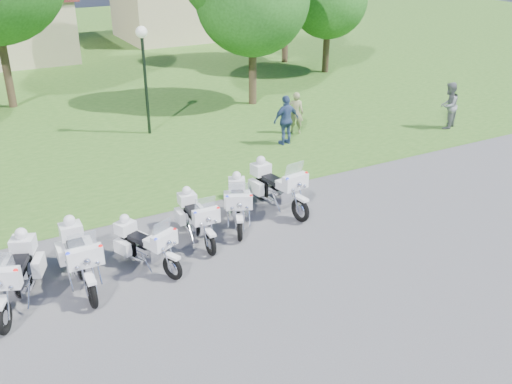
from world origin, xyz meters
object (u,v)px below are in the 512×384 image
motorcycle_1 (16,274)px  motorcycle_2 (79,256)px  bystander_a (296,113)px  bystander_b (449,106)px  bystander_c (286,120)px  motorcycle_3 (145,244)px  motorcycle_5 (238,202)px  motorcycle_6 (277,186)px  motorcycle_4 (197,217)px  lamp_post (143,54)px

motorcycle_1 → motorcycle_2: (1.37, 0.10, -0.01)m
bystander_a → bystander_b: 6.23m
motorcycle_1 → bystander_c: bystander_c is taller
motorcycle_1 → bystander_a: bearing=-126.7°
motorcycle_3 → motorcycle_5: size_ratio=0.95×
motorcycle_1 → motorcycle_6: 7.37m
motorcycle_2 → bystander_b: bearing=-163.8°
motorcycle_5 → motorcycle_6: 1.46m
motorcycle_4 → bystander_b: bystander_b is taller
motorcycle_4 → motorcycle_1: bearing=11.6°
motorcycle_3 → motorcycle_6: motorcycle_6 is taller
motorcycle_1 → lamp_post: 11.54m
motorcycle_1 → motorcycle_3: motorcycle_1 is taller
lamp_post → bystander_c: 5.92m
motorcycle_5 → motorcycle_6: size_ratio=0.85×
motorcycle_3 → bystander_c: bystander_c is taller
motorcycle_4 → bystander_b: bearing=-161.6°
motorcycle_4 → lamp_post: (1.63, 8.72, 2.52)m
motorcycle_3 → motorcycle_6: (4.36, 1.25, 0.09)m
motorcycle_2 → bystander_c: 10.61m
motorcycle_1 → bystander_b: 17.59m
motorcycle_1 → motorcycle_5: bearing=-148.0°
motorcycle_1 → motorcycle_3: 2.90m
motorcycle_6 → motorcycle_1: bearing=2.1°
bystander_a → motorcycle_4: bearing=80.1°
motorcycle_4 → motorcycle_2: bearing=13.9°
motorcycle_2 → motorcycle_1: bearing=4.8°
motorcycle_4 → motorcycle_6: bearing=-166.1°
motorcycle_5 → bystander_b: bystander_b is taller
motorcycle_6 → lamp_post: (-1.11, 8.15, 2.44)m
motorcycle_6 → bystander_b: bystander_b is taller
lamp_post → bystander_a: 6.25m
lamp_post → bystander_b: 12.22m
motorcycle_2 → lamp_post: 10.79m
motorcycle_3 → motorcycle_5: (2.94, 0.93, 0.03)m
lamp_post → bystander_a: lamp_post is taller
motorcycle_1 → bystander_c: size_ratio=1.27×
motorcycle_4 → motorcycle_6: motorcycle_6 is taller
motorcycle_3 → motorcycle_6: 4.54m
bystander_b → bystander_c: size_ratio=1.00×
motorcycle_5 → lamp_post: bearing=-68.0°
motorcycle_6 → motorcycle_5: bearing=4.6°
bystander_b → bystander_c: (-6.75, 1.47, -0.00)m
motorcycle_2 → motorcycle_6: motorcycle_2 is taller
bystander_b → lamp_post: bearing=-51.0°
motorcycle_4 → bystander_c: bearing=-136.3°
motorcycle_1 → motorcycle_6: bearing=-147.4°
motorcycle_2 → motorcycle_5: motorcycle_2 is taller
motorcycle_4 → motorcycle_6: size_ratio=0.89×
motorcycle_6 → lamp_post: bearing=-90.4°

